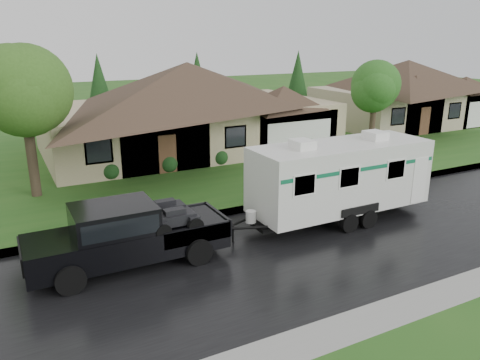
# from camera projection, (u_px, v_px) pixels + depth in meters

# --- Properties ---
(ground) EXTENTS (140.00, 140.00, 0.00)m
(ground) POSITION_uv_depth(u_px,v_px,m) (274.00, 228.00, 18.56)
(ground) COLOR #26571B
(ground) RESTS_ON ground
(road) EXTENTS (140.00, 8.00, 0.01)m
(road) POSITION_uv_depth(u_px,v_px,m) (303.00, 247.00, 16.86)
(road) COLOR black
(road) RESTS_ON ground
(curb) EXTENTS (140.00, 0.50, 0.15)m
(curb) POSITION_uv_depth(u_px,v_px,m) (247.00, 208.00, 20.44)
(curb) COLOR gray
(curb) RESTS_ON ground
(lawn) EXTENTS (140.00, 26.00, 0.15)m
(lawn) POSITION_uv_depth(u_px,v_px,m) (156.00, 149.00, 31.25)
(lawn) COLOR #26571B
(lawn) RESTS_ON ground
(house_main) EXTENTS (19.44, 10.80, 6.90)m
(house_main) POSITION_uv_depth(u_px,v_px,m) (193.00, 96.00, 30.25)
(house_main) COLOR tan
(house_main) RESTS_ON lawn
(house_neighbor) EXTENTS (15.12, 9.72, 6.45)m
(house_neighbor) POSITION_uv_depth(u_px,v_px,m) (410.00, 86.00, 39.61)
(house_neighbor) COLOR tan
(house_neighbor) RESTS_ON lawn
(tree_left_green) EXTENTS (4.25, 4.25, 7.04)m
(tree_left_green) POSITION_uv_depth(u_px,v_px,m) (23.00, 90.00, 20.48)
(tree_left_green) COLOR #382B1E
(tree_left_green) RESTS_ON lawn
(tree_right_green) EXTENTS (3.33, 3.33, 5.50)m
(tree_right_green) POSITION_uv_depth(u_px,v_px,m) (375.00, 90.00, 30.50)
(tree_right_green) COLOR #382B1E
(tree_right_green) RESTS_ON lawn
(shrub_row) EXTENTS (13.60, 1.00, 1.00)m
(shrub_row) POSITION_uv_depth(u_px,v_px,m) (219.00, 156.00, 27.14)
(shrub_row) COLOR #143814
(shrub_row) RESTS_ON lawn
(pickup_truck) EXTENTS (6.42, 2.44, 2.14)m
(pickup_truck) POSITION_uv_depth(u_px,v_px,m) (125.00, 233.00, 15.20)
(pickup_truck) COLOR black
(pickup_truck) RESTS_ON ground
(travel_trailer) EXTENTS (7.92, 2.78, 3.55)m
(travel_trailer) POSITION_uv_depth(u_px,v_px,m) (340.00, 176.00, 18.89)
(travel_trailer) COLOR silver
(travel_trailer) RESTS_ON ground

